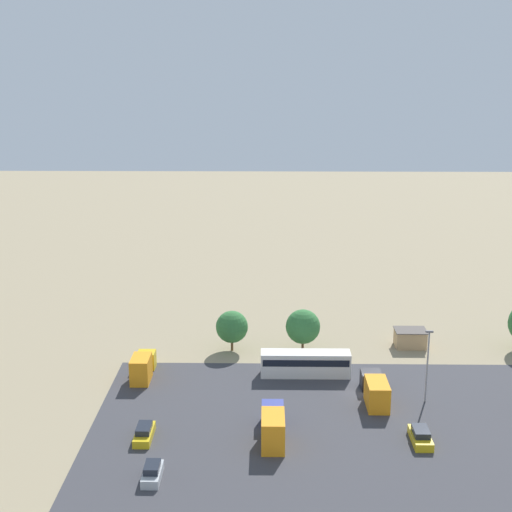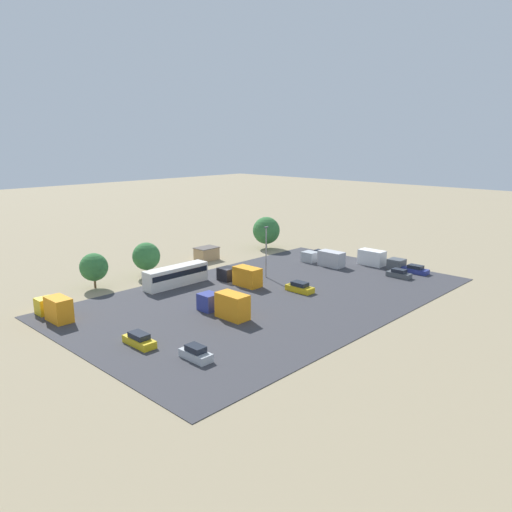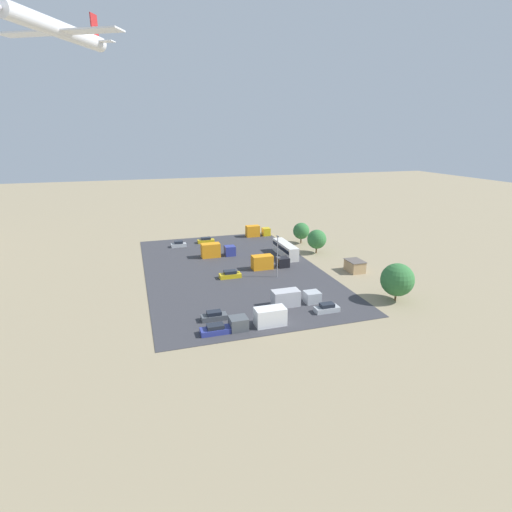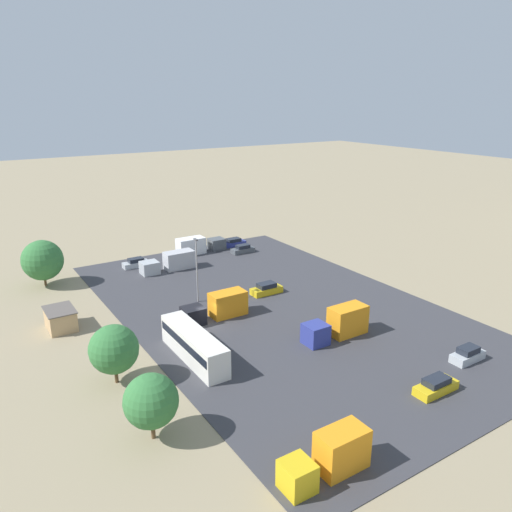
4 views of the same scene
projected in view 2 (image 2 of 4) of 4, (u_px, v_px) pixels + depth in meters
name	position (u px, v px, depth m)	size (l,w,h in m)	color
ground_plane	(227.00, 284.00, 84.76)	(400.00, 400.00, 0.00)	gray
parking_lot_surface	(271.00, 296.00, 78.01)	(63.10, 38.45, 0.08)	#38383D
shed_building	(207.00, 253.00, 101.55)	(4.56, 3.39, 2.59)	tan
bus	(176.00, 275.00, 83.25)	(11.71, 2.63, 3.27)	silver
parked_car_0	(300.00, 288.00, 80.09)	(1.95, 4.63, 1.60)	gold
parked_car_1	(139.00, 340.00, 59.20)	(1.81, 4.70, 1.54)	gold
parked_car_2	(320.00, 254.00, 103.33)	(1.78, 4.32, 1.54)	#ADB2B7
parked_car_3	(399.00, 274.00, 88.41)	(1.76, 4.26, 1.51)	#4C5156
parked_car_4	(415.00, 270.00, 91.22)	(1.96, 4.65, 1.49)	navy
parked_car_5	(196.00, 354.00, 55.38)	(1.73, 4.06, 1.62)	#ADB2B7
parked_truck_0	(55.00, 308.00, 67.69)	(2.35, 7.32, 3.30)	gold
parked_truck_1	(379.00, 259.00, 96.00)	(2.57, 9.16, 2.94)	#4C5156
parked_truck_2	(241.00, 276.00, 84.04)	(2.52, 8.68, 3.17)	black
parked_truck_3	(226.00, 305.00, 68.87)	(2.48, 8.51, 3.50)	navy
parked_truck_4	(325.00, 258.00, 97.04)	(2.52, 9.00, 2.91)	#ADB2B7
tree_near_shed	(266.00, 230.00, 111.75)	(6.08, 6.08, 7.11)	brown
tree_apron_mid	(94.00, 267.00, 81.61)	(4.60, 4.60, 5.88)	brown
tree_apron_far	(146.00, 256.00, 88.64)	(4.92, 4.92, 6.17)	brown
light_pole_lot_centre	(266.00, 250.00, 87.49)	(0.90, 0.28, 9.12)	gray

